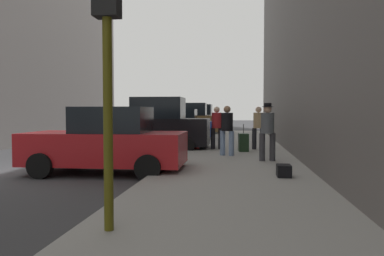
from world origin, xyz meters
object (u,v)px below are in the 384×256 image
Objects in this scene: parked_red_hatchback at (107,142)px; pedestrian_with_beanie at (267,129)px; parked_black_suv at (155,127)px; fire_hydrant at (197,140)px; parked_white_van at (198,119)px; pedestrian_in_jeans at (227,128)px; parked_blue_sedan at (176,126)px; duffel_bag at (284,171)px; parked_bronze_suv at (189,120)px; rolling_suitcase at (243,142)px; pedestrian_in_red_jacket at (217,125)px; pedestrian_in_tan_coat at (258,126)px; traffic_light at (107,25)px.

parked_red_hatchback is 4.81m from pedestrian_with_beanie.
parked_black_suv reaches higher than fire_hydrant.
pedestrian_in_jeans is at bearing -80.54° from parked_white_van.
pedestrian_in_jeans is (3.09, -2.44, 0.07)m from parked_black_suv.
fire_hydrant is (1.80, -5.82, -0.35)m from parked_blue_sedan.
fire_hydrant is at bearing 114.37° from duffel_bag.
fire_hydrant is 1.60× the size of duffel_bag.
parked_bronze_suv is 15.12m from pedestrian_with_beanie.
parked_blue_sedan reaches higher than rolling_suitcase.
parked_white_van is 20.29m from pedestrian_with_beanie.
duffel_bag is (1.45, -4.04, -0.81)m from pedestrian_in_jeans.
pedestrian_in_red_jacket is (2.60, 5.42, 0.26)m from parked_red_hatchback.
pedestrian_in_red_jacket is (2.60, -16.41, 0.07)m from parked_white_van.
pedestrian_with_beanie reaches higher than pedestrian_in_tan_coat.
parked_black_suv is at bearing 141.72° from pedestrian_in_jeans.
pedestrian_in_tan_coat is at bearing -52.72° from parked_blue_sedan.
rolling_suitcase is at bearing -33.19° from pedestrian_in_red_jacket.
parked_bronze_suv is (-0.00, 5.38, 0.18)m from parked_blue_sedan.
parked_bronze_suv reaches higher than pedestrian_with_beanie.
parked_red_hatchback is 0.91× the size of parked_white_van.
parked_bronze_suv is 11.37m from pedestrian_in_red_jacket.
pedestrian_with_beanie reaches higher than pedestrian_in_red_jacket.
rolling_suitcase is (3.67, -0.99, -0.54)m from parked_black_suv.
pedestrian_in_tan_coat is (4.26, -0.22, 0.07)m from parked_black_suv.
pedestrian_in_tan_coat is (4.26, 5.50, 0.26)m from parked_red_hatchback.
traffic_light reaches higher than rolling_suitcase.
fire_hydrant is 2.54m from pedestrian_in_tan_coat.
parked_red_hatchback is 2.38× the size of pedestrian_with_beanie.
parked_blue_sedan is 10.09m from pedestrian_with_beanie.
traffic_light is (1.85, -26.87, 1.73)m from parked_white_van.
pedestrian_in_red_jacket is at bearing -6.56° from parked_black_suv.
pedestrian_in_jeans is at bearing 81.56° from traffic_light.
parked_red_hatchback is at bearing -108.85° from fire_hydrant.
traffic_light is 10.19m from rolling_suitcase.
parked_white_van is 2.70× the size of pedestrian_in_red_jacket.
traffic_light reaches higher than pedestrian_in_jeans.
pedestrian_in_red_jacket reaches higher than parked_red_hatchback.
traffic_light is at bearing -69.82° from parked_red_hatchback.
parked_blue_sedan is 0.91× the size of parked_bronze_suv.
pedestrian_in_tan_coat is 1.16m from rolling_suitcase.
pedestrian_in_red_jacket is at bearing 102.78° from pedestrian_in_jeans.
pedestrian_in_jeans is at bearing 135.15° from pedestrian_with_beanie.
parked_red_hatchback is 4.51m from pedestrian_in_jeans.
duffel_bag is (4.54, -11.87, -0.56)m from parked_blue_sedan.
parked_bronze_suv is 21.68m from traffic_light.
parked_black_suv reaches higher than pedestrian_in_tan_coat.
duffel_bag is at bearing -9.54° from parked_red_hatchback.
parked_blue_sedan is at bearing 90.00° from parked_black_suv.
parked_black_suv is at bearing 166.37° from fire_hydrant.
pedestrian_in_red_jacket is 1.00× the size of pedestrian_in_jeans.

